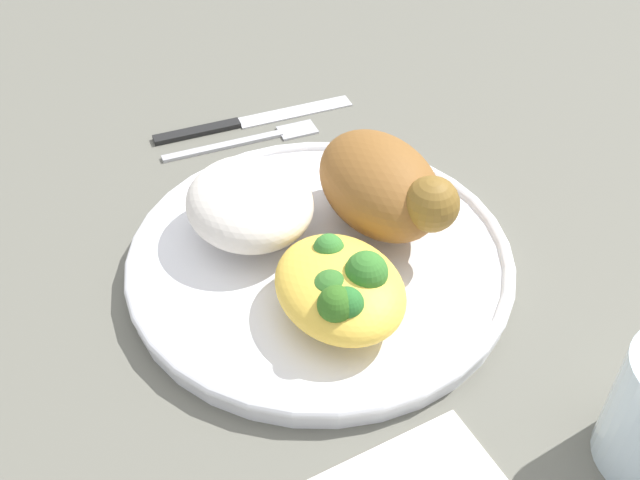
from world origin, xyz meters
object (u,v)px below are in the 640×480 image
roasted_chicken (384,186)px  rice_pile (250,203)px  plate (320,259)px  knife (238,122)px  fork (251,139)px  mac_cheese_with_broccoli (340,287)px

roasted_chicken → rice_pile: bearing=-112.2°
plate → roasted_chicken: (-0.01, 0.06, 0.04)m
rice_pile → knife: (-0.16, 0.05, -0.04)m
fork → knife: 0.03m
rice_pile → mac_cheese_with_broccoli: size_ratio=1.00×
plate → knife: plate is taller
rice_pile → mac_cheese_with_broccoli: bearing=10.9°
roasted_chicken → plate: bearing=-81.2°
knife → mac_cheese_with_broccoli: bearing=-7.2°
rice_pile → fork: 0.14m
fork → knife: bearing=179.7°
plate → mac_cheese_with_broccoli: bearing=-14.0°
roasted_chicken → fork: 0.18m
roasted_chicken → fork: roasted_chicken is taller
plate → mac_cheese_with_broccoli: 0.07m
plate → mac_cheese_with_broccoli: size_ratio=2.79×
fork → knife: size_ratio=0.75×
roasted_chicken → knife: size_ratio=0.66×
mac_cheese_with_broccoli → knife: mac_cheese_with_broccoli is taller
plate → fork: bearing=173.8°
roasted_chicken → rice_pile: roasted_chicken is taller
plate → fork: (-0.17, 0.02, -0.01)m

